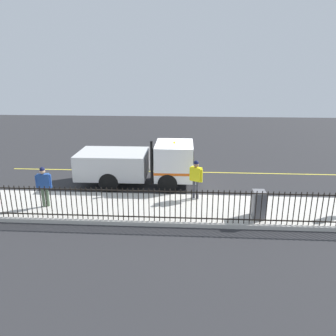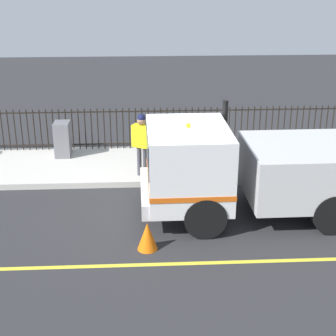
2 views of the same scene
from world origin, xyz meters
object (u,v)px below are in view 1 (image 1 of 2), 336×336
(utility_cabinet, at_px, (259,204))
(worker_standing, at_px, (196,175))
(traffic_cone, at_px, (193,170))
(pedestrian_distant, at_px, (44,183))
(work_truck, at_px, (145,162))

(utility_cabinet, bearing_deg, worker_standing, -126.10)
(traffic_cone, bearing_deg, pedestrian_distant, -51.44)
(pedestrian_distant, bearing_deg, traffic_cone, 21.76)
(worker_standing, xyz_separation_m, utility_cabinet, (1.79, 2.46, -0.56))
(work_truck, relative_size, traffic_cone, 9.79)
(utility_cabinet, bearing_deg, work_truck, -128.25)
(pedestrian_distant, height_order, traffic_cone, pedestrian_distant)
(worker_standing, bearing_deg, utility_cabinet, 173.00)
(work_truck, xyz_separation_m, pedestrian_distant, (3.46, -3.86, 0.01))
(work_truck, xyz_separation_m, worker_standing, (2.18, 2.59, 0.03))
(pedestrian_distant, xyz_separation_m, traffic_cone, (-5.08, 6.37, -0.94))
(worker_standing, height_order, utility_cabinet, worker_standing)
(traffic_cone, bearing_deg, work_truck, -57.23)
(utility_cabinet, xyz_separation_m, traffic_cone, (-5.59, -2.54, -0.40))
(worker_standing, distance_m, pedestrian_distant, 6.57)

